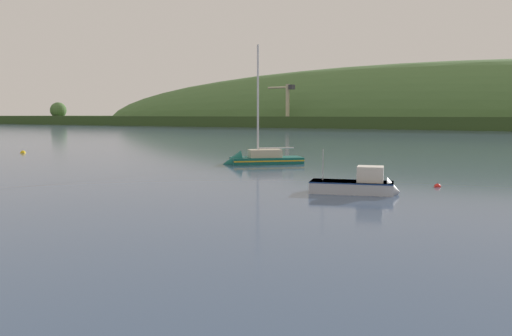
# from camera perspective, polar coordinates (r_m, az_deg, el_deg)

# --- Properties ---
(far_shoreline_hill) EXTENTS (523.25, 130.25, 60.63)m
(far_shoreline_hill) POSITION_cam_1_polar(r_m,az_deg,el_deg) (264.63, 18.34, 4.29)
(far_shoreline_hill) COLOR #314A21
(far_shoreline_hill) RESTS_ON ground
(dockside_crane) EXTENTS (14.48, 5.42, 19.39)m
(dockside_crane) POSITION_cam_1_polar(r_m,az_deg,el_deg) (241.09, 3.36, 6.66)
(dockside_crane) COLOR #4C4C51
(dockside_crane) RESTS_ON ground
(sailboat_midwater_white) EXTENTS (9.39, 8.39, 15.43)m
(sailboat_midwater_white) POSITION_cam_1_polar(r_m,az_deg,el_deg) (62.61, 0.07, 0.68)
(sailboat_midwater_white) COLOR #0F564C
(sailboat_midwater_white) RESTS_ON ground
(fishing_boat_moored) EXTENTS (6.85, 3.64, 4.09)m
(fishing_boat_moored) POSITION_cam_1_polar(r_m,az_deg,el_deg) (39.88, 11.16, -2.13)
(fishing_boat_moored) COLOR #ADB2BC
(fishing_boat_moored) RESTS_ON ground
(mooring_buoy_midchannel) EXTENTS (0.55, 0.55, 0.63)m
(mooring_buoy_midchannel) POSITION_cam_1_polar(r_m,az_deg,el_deg) (45.09, 18.95, -1.94)
(mooring_buoy_midchannel) COLOR red
(mooring_buoy_midchannel) RESTS_ON ground
(mooring_buoy_far_upstream) EXTENTS (0.79, 0.79, 0.87)m
(mooring_buoy_far_upstream) POSITION_cam_1_polar(r_m,az_deg,el_deg) (87.21, -23.81, 1.48)
(mooring_buoy_far_upstream) COLOR yellow
(mooring_buoy_far_upstream) RESTS_ON ground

